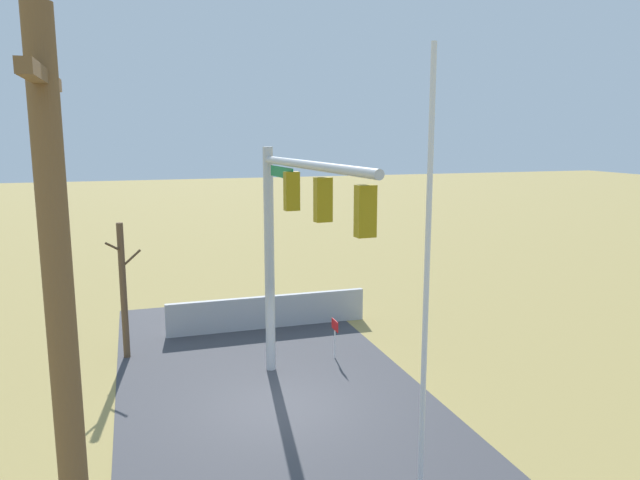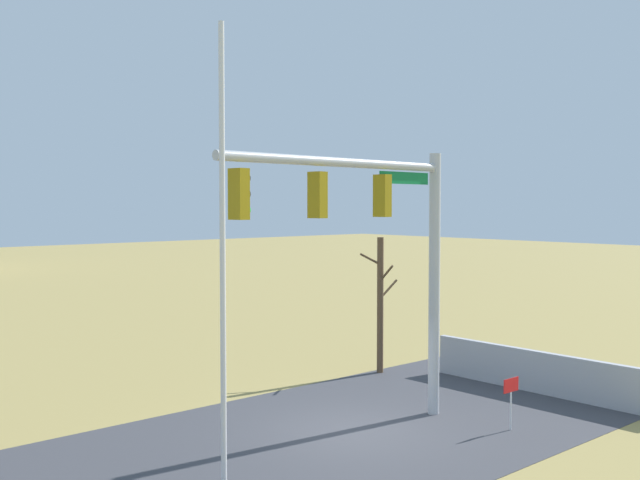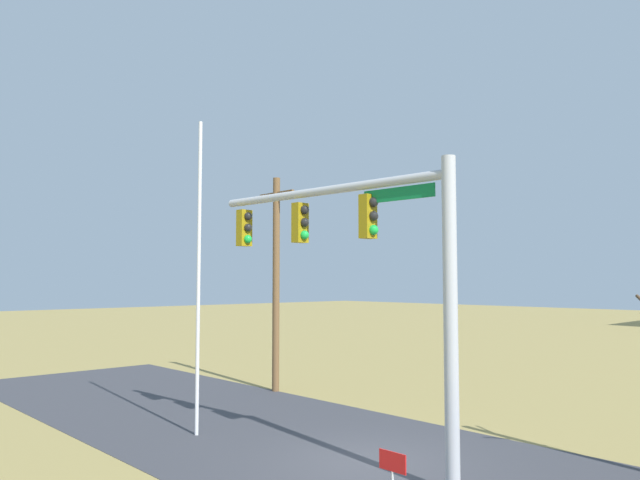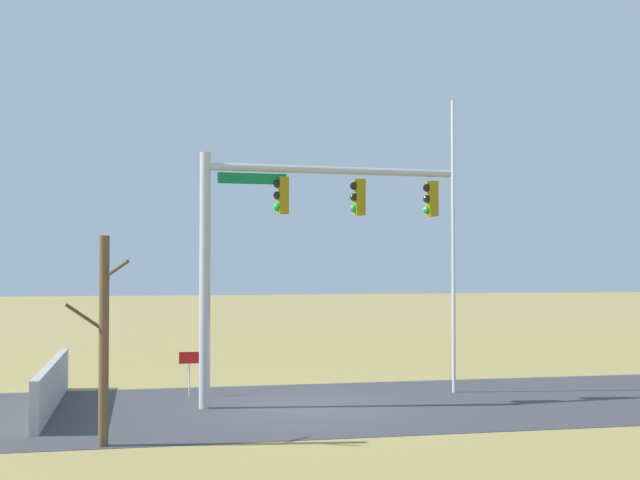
% 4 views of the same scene
% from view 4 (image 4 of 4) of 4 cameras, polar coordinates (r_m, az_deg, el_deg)
% --- Properties ---
extents(ground_plane, '(160.00, 160.00, 0.00)m').
position_cam_4_polar(ground_plane, '(21.86, -1.05, -11.21)').
color(ground_plane, '#9E894C').
extents(road_surface, '(28.00, 8.00, 0.01)m').
position_cam_4_polar(road_surface, '(22.93, 8.99, -10.73)').
color(road_surface, '#3D3D42').
rests_on(road_surface, ground_plane).
extents(sidewalk_corner, '(6.00, 6.00, 0.01)m').
position_cam_4_polar(sidewalk_corner, '(21.81, -10.47, -11.19)').
color(sidewalk_corner, '#B7B5AD').
rests_on(sidewalk_corner, ground_plane).
extents(retaining_fence, '(0.20, 7.12, 1.16)m').
position_cam_4_polar(retaining_fence, '(22.59, -17.63, -9.33)').
color(retaining_fence, '#A8A8AD').
rests_on(retaining_fence, ground_plane).
extents(signal_mast, '(6.88, 0.76, 6.47)m').
position_cam_4_polar(signal_mast, '(21.96, -2.44, 0.92)').
color(signal_mast, '#B2B5BA').
rests_on(signal_mast, ground_plane).
extents(flagpole, '(0.10, 0.10, 8.31)m').
position_cam_4_polar(flagpole, '(24.32, 8.98, -0.39)').
color(flagpole, silver).
rests_on(flagpole, ground_plane).
extents(bare_tree, '(1.27, 1.02, 4.21)m').
position_cam_4_polar(bare_tree, '(17.54, -14.38, -6.39)').
color(bare_tree, brown).
rests_on(bare_tree, ground_plane).
extents(open_sign, '(0.56, 0.04, 1.22)m').
position_cam_4_polar(open_sign, '(23.76, -8.81, -8.21)').
color(open_sign, silver).
rests_on(open_sign, ground_plane).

